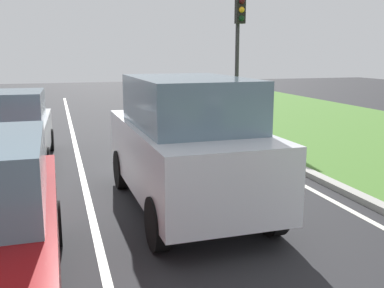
# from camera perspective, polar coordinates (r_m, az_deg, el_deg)

# --- Properties ---
(ground_plane) EXTENTS (60.00, 60.00, 0.00)m
(ground_plane) POSITION_cam_1_polar(r_m,az_deg,el_deg) (11.89, -10.73, -1.70)
(ground_plane) COLOR #262628
(lane_line_center) EXTENTS (0.12, 32.00, 0.01)m
(lane_line_center) POSITION_cam_1_polar(r_m,az_deg,el_deg) (11.84, -14.10, -1.89)
(lane_line_center) COLOR silver
(lane_line_center) RESTS_ON ground
(lane_line_right_edge) EXTENTS (0.12, 32.00, 0.01)m
(lane_line_right_edge) POSITION_cam_1_polar(r_m,az_deg,el_deg) (12.75, 5.55, -0.64)
(lane_line_right_edge) COLOR silver
(lane_line_right_edge) RESTS_ON ground
(grass_verge_right) EXTENTS (9.00, 48.00, 0.06)m
(grass_verge_right) POSITION_cam_1_polar(r_m,az_deg,el_deg) (15.27, 22.85, 0.62)
(grass_verge_right) COLOR #47752D
(grass_verge_right) RESTS_ON ground
(curb_right) EXTENTS (0.24, 48.00, 0.12)m
(curb_right) POSITION_cam_1_polar(r_m,az_deg,el_deg) (12.93, 7.61, -0.26)
(curb_right) COLOR #9E9B93
(curb_right) RESTS_ON ground
(car_suv_ahead) EXTENTS (2.05, 4.54, 2.28)m
(car_suv_ahead) POSITION_cam_1_polar(r_m,az_deg,el_deg) (7.67, -0.74, 0.13)
(car_suv_ahead) COLOR silver
(car_suv_ahead) RESTS_ON ground
(car_hatchback_far) EXTENTS (1.82, 3.75, 1.78)m
(car_hatchback_far) POSITION_cam_1_polar(r_m,az_deg,el_deg) (11.72, -21.65, 1.89)
(car_hatchback_far) COLOR #B7BABF
(car_hatchback_far) RESTS_ON ground
(traffic_light_near_right) EXTENTS (0.32, 0.50, 4.78)m
(traffic_light_near_right) POSITION_cam_1_polar(r_m,az_deg,el_deg) (16.25, 5.91, 13.44)
(traffic_light_near_right) COLOR #2D2D2D
(traffic_light_near_right) RESTS_ON ground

